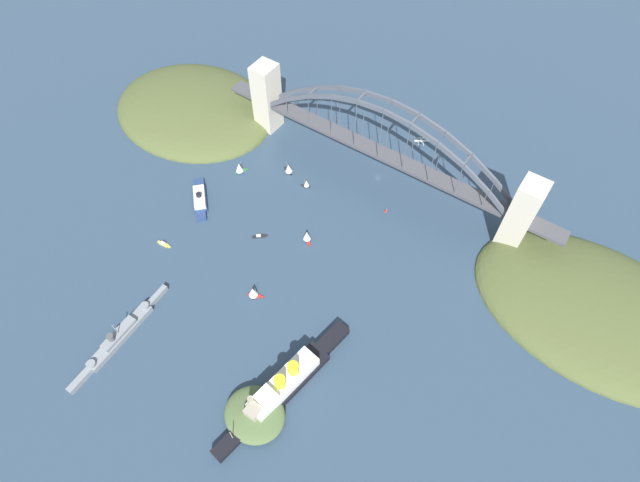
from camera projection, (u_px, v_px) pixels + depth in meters
ground_plane at (378, 178)px, 385.35m from camera, size 1400.00×1400.00×0.00m
harbor_arch_bridge at (382, 149)px, 360.85m from camera, size 274.97×18.40×70.81m
headland_west_shore at (601, 312)px, 318.78m from camera, size 162.17×107.55×27.17m
headland_east_shore at (198, 110)px, 430.39m from camera, size 144.00×117.25×27.60m
ocean_liner at (284, 385)px, 285.30m from camera, size 24.25×103.93×20.64m
naval_cruiser at (119, 336)px, 305.83m from camera, size 9.80×82.14×17.14m
harbor_ferry_steamer at (200, 198)px, 370.20m from camera, size 33.55×32.98×7.95m
fort_island_mid_harbor at (255, 414)px, 277.35m from camera, size 35.12×31.89×14.79m
seaplane_taxiing_near_bridge at (342, 134)px, 411.02m from camera, size 8.02×9.58×4.72m
seaplane_second_in_formation at (421, 141)px, 405.25m from camera, size 10.72×8.89×5.07m
small_boat_0 at (259, 236)px, 352.22m from camera, size 8.78×8.25×2.32m
small_boat_1 at (307, 236)px, 347.42m from camera, size 9.13×7.74×10.49m
small_boat_2 at (239, 168)px, 384.84m from camera, size 7.89×10.09×10.57m
small_boat_3 at (306, 183)px, 376.85m from camera, size 7.35×5.20×8.21m
small_boat_4 at (164, 244)px, 348.41m from camera, size 11.13×3.51×2.20m
small_boat_5 at (289, 168)px, 385.19m from camera, size 9.99×7.21×9.32m
small_boat_6 at (253, 292)px, 321.73m from camera, size 10.64×7.88×10.33m
channel_marker_buoy at (386, 210)px, 365.28m from camera, size 2.20×2.20×2.75m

